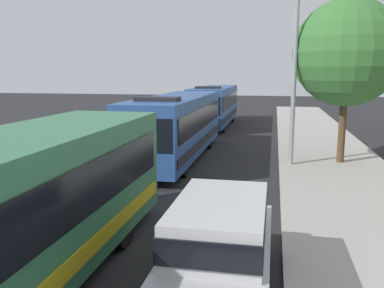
{
  "coord_description": "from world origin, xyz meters",
  "views": [
    {
      "loc": [
        3.3,
        5.16,
        4.19
      ],
      "look_at": [
        0.64,
        18.35,
        1.82
      ],
      "focal_mm": 38.2,
      "sensor_mm": 36.0,
      "label": 1
    }
  ],
  "objects_px": {
    "bus_second_in_line": "(177,124)",
    "streetlamp_mid": "(296,43)",
    "bus_middle": "(215,104)",
    "white_suv": "(219,247)",
    "roadside_tree": "(347,53)"
  },
  "relations": [
    {
      "from": "bus_second_in_line",
      "to": "streetlamp_mid",
      "type": "height_order",
      "value": "streetlamp_mid"
    },
    {
      "from": "bus_second_in_line",
      "to": "streetlamp_mid",
      "type": "distance_m",
      "value": 6.62
    },
    {
      "from": "bus_middle",
      "to": "streetlamp_mid",
      "type": "bearing_deg",
      "value": -68.25
    },
    {
      "from": "bus_second_in_line",
      "to": "white_suv",
      "type": "bearing_deg",
      "value": -73.09
    },
    {
      "from": "streetlamp_mid",
      "to": "roadside_tree",
      "type": "distance_m",
      "value": 2.44
    },
    {
      "from": "bus_second_in_line",
      "to": "streetlamp_mid",
      "type": "xyz_separation_m",
      "value": [
        5.4,
        -0.85,
        3.73
      ]
    },
    {
      "from": "white_suv",
      "to": "bus_middle",
      "type": "bearing_deg",
      "value": 98.47
    },
    {
      "from": "bus_middle",
      "to": "roadside_tree",
      "type": "distance_m",
      "value": 15.12
    },
    {
      "from": "bus_second_in_line",
      "to": "bus_middle",
      "type": "height_order",
      "value": "same"
    },
    {
      "from": "white_suv",
      "to": "streetlamp_mid",
      "type": "relative_size",
      "value": 0.58
    },
    {
      "from": "white_suv",
      "to": "roadside_tree",
      "type": "xyz_separation_m",
      "value": [
        3.93,
        12.21,
        3.98
      ]
    },
    {
      "from": "bus_middle",
      "to": "white_suv",
      "type": "height_order",
      "value": "bus_middle"
    },
    {
      "from": "bus_middle",
      "to": "white_suv",
      "type": "relative_size",
      "value": 2.17
    },
    {
      "from": "white_suv",
      "to": "streetlamp_mid",
      "type": "distance_m",
      "value": 12.25
    },
    {
      "from": "white_suv",
      "to": "roadside_tree",
      "type": "relative_size",
      "value": 0.7
    }
  ]
}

